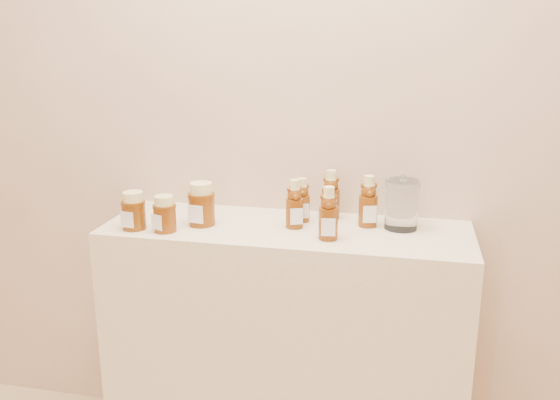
% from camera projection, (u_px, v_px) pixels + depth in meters
% --- Properties ---
extents(wall_back, '(3.50, 0.02, 2.70)m').
position_uv_depth(wall_back, '(299.00, 83.00, 2.01)').
color(wall_back, tan).
rests_on(wall_back, ground).
extents(display_table, '(1.20, 0.40, 0.90)m').
position_uv_depth(display_table, '(286.00, 350.00, 2.06)').
color(display_table, beige).
rests_on(display_table, ground).
extents(bear_bottle_back_left, '(0.07, 0.07, 0.17)m').
position_uv_depth(bear_bottle_back_left, '(302.00, 197.00, 1.98)').
color(bear_bottle_back_left, '#5A2607').
rests_on(bear_bottle_back_left, display_table).
extents(bear_bottle_back_mid, '(0.07, 0.07, 0.19)m').
position_uv_depth(bear_bottle_back_mid, '(331.00, 191.00, 2.01)').
color(bear_bottle_back_mid, '#5A2607').
rests_on(bear_bottle_back_mid, display_table).
extents(bear_bottle_back_right, '(0.08, 0.08, 0.19)m').
position_uv_depth(bear_bottle_back_right, '(368.00, 198.00, 1.93)').
color(bear_bottle_back_right, '#5A2607').
rests_on(bear_bottle_back_right, display_table).
extents(bear_bottle_front_left, '(0.08, 0.08, 0.18)m').
position_uv_depth(bear_bottle_front_left, '(294.00, 201.00, 1.91)').
color(bear_bottle_front_left, '#5A2607').
rests_on(bear_bottle_front_left, display_table).
extents(bear_bottle_front_right, '(0.07, 0.07, 0.19)m').
position_uv_depth(bear_bottle_front_right, '(329.00, 210.00, 1.80)').
color(bear_bottle_front_right, '#5A2607').
rests_on(bear_bottle_front_right, display_table).
extents(honey_jar_left, '(0.09, 0.09, 0.12)m').
position_uv_depth(honey_jar_left, '(134.00, 210.00, 1.91)').
color(honey_jar_left, '#5A2607').
rests_on(honey_jar_left, display_table).
extents(honey_jar_back, '(0.10, 0.10, 0.14)m').
position_uv_depth(honey_jar_back, '(201.00, 204.00, 1.95)').
color(honey_jar_back, '#5A2607').
rests_on(honey_jar_back, display_table).
extents(honey_jar_front, '(0.10, 0.10, 0.12)m').
position_uv_depth(honey_jar_front, '(165.00, 214.00, 1.88)').
color(honey_jar_front, '#5A2607').
rests_on(honey_jar_front, display_table).
extents(glass_canister, '(0.14, 0.14, 0.17)m').
position_uv_depth(glass_canister, '(402.00, 203.00, 1.90)').
color(glass_canister, white).
rests_on(glass_canister, display_table).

